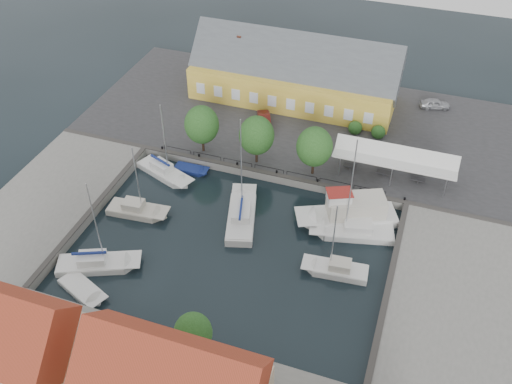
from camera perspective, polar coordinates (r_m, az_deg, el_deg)
ground at (r=60.97m, az=-1.85°, el=-4.51°), size 140.00×140.00×0.00m
north_quay at (r=77.88m, az=4.12°, el=7.05°), size 56.00×26.00×1.00m
west_quay at (r=68.62m, az=-19.95°, el=-0.84°), size 12.00×24.00×1.00m
east_quay at (r=57.40m, az=18.77°, el=-10.28°), size 12.00×24.00×1.00m
quay_edge_fittings at (r=63.52m, az=-0.35°, el=-0.99°), size 56.00×24.72×0.40m
warehouse at (r=80.92m, az=3.51°, el=11.67°), size 28.56×14.00×9.55m
tent_canopy at (r=67.43m, az=13.76°, el=3.31°), size 14.00×4.00×2.83m
quay_trees at (r=67.14m, az=0.06°, el=5.69°), size 18.20×4.20×6.30m
car_silver at (r=83.03m, az=17.46°, el=8.42°), size 4.33×2.61×1.38m
car_red at (r=75.61m, az=0.84°, el=7.16°), size 3.28×4.70×1.47m
center_sailboat at (r=62.76m, az=-1.45°, el=-2.46°), size 5.26×9.78×12.96m
trawler at (r=62.96m, az=9.41°, el=-2.15°), size 11.36×7.47×5.00m
east_boat_a at (r=62.06m, az=9.74°, el=-3.90°), size 9.43×4.99×12.72m
east_boat_b at (r=57.81m, az=8.05°, el=-7.80°), size 6.83×2.77×9.35m
west_boat_a at (r=69.72m, az=-9.16°, el=1.89°), size 8.19×4.99×10.70m
west_boat_b at (r=64.91m, az=-11.83°, el=-1.90°), size 7.14×2.96×9.71m
west_boat_d at (r=59.97m, az=-15.61°, el=-7.00°), size 8.66×5.60×11.30m
launch_sw at (r=58.26m, az=-16.94°, el=-9.39°), size 5.86×4.02×0.98m
launch_nw at (r=69.98m, az=-6.55°, el=2.16°), size 4.32×1.79×0.88m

